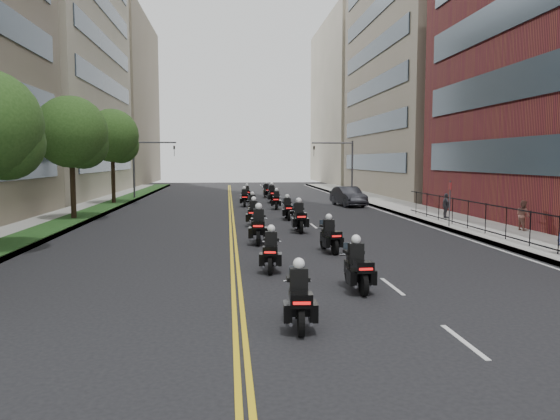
% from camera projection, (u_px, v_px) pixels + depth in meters
% --- Properties ---
extents(ground, '(160.00, 160.00, 0.00)m').
position_uv_depth(ground, '(312.00, 347.00, 11.10)').
color(ground, black).
rests_on(ground, ground).
extents(sidewalk_right, '(4.00, 90.00, 0.15)m').
position_uv_depth(sidewalk_right, '(430.00, 214.00, 37.02)').
color(sidewalk_right, gray).
rests_on(sidewalk_right, ground).
extents(sidewalk_left, '(4.00, 90.00, 0.15)m').
position_uv_depth(sidewalk_left, '(66.00, 218.00, 34.73)').
color(sidewalk_left, gray).
rests_on(sidewalk_left, ground).
extents(grass_strip, '(2.00, 90.00, 0.04)m').
position_uv_depth(grass_strip, '(78.00, 216.00, 34.80)').
color(grass_strip, '#143915').
rests_on(grass_strip, sidewalk_left).
extents(building_right_tan, '(15.11, 28.00, 30.00)m').
position_uv_depth(building_right_tan, '(440.00, 56.00, 59.34)').
color(building_right_tan, '#7C725B').
rests_on(building_right_tan, ground).
extents(building_right_far, '(15.00, 28.00, 26.00)m').
position_uv_depth(building_right_far, '(369.00, 103.00, 89.26)').
color(building_right_far, '#9E987F').
rests_on(building_right_far, ground).
extents(building_left_mid, '(16.11, 28.00, 34.00)m').
position_uv_depth(building_left_mid, '(24.00, 28.00, 55.01)').
color(building_left_mid, '#9E987F').
rests_on(building_left_mid, ground).
extents(building_left_far, '(16.00, 28.00, 26.00)m').
position_uv_depth(building_left_far, '(96.00, 100.00, 85.11)').
color(building_left_far, '#7C725B').
rests_on(building_left_far, ground).
extents(iron_fence, '(0.05, 28.00, 1.50)m').
position_uv_depth(iron_fence, '(518.00, 226.00, 23.96)').
color(iron_fence, black).
rests_on(iron_fence, sidewalk_right).
extents(street_trees, '(4.40, 38.40, 7.98)m').
position_uv_depth(street_trees, '(44.00, 133.00, 28.01)').
color(street_trees, '#332416').
rests_on(street_trees, ground).
extents(traffic_signal_right, '(4.09, 0.20, 5.60)m').
position_uv_depth(traffic_signal_right, '(343.00, 160.00, 53.30)').
color(traffic_signal_right, '#3F3F44').
rests_on(traffic_signal_right, ground).
extents(traffic_signal_left, '(4.09, 0.20, 5.60)m').
position_uv_depth(traffic_signal_left, '(144.00, 161.00, 51.48)').
color(traffic_signal_left, '#3F3F44').
rests_on(traffic_signal_left, ground).
extents(motorcycle_0, '(0.54, 2.13, 1.57)m').
position_uv_depth(motorcycle_0, '(299.00, 300.00, 12.35)').
color(motorcycle_0, black).
rests_on(motorcycle_0, ground).
extents(motorcycle_1, '(0.52, 2.20, 1.62)m').
position_uv_depth(motorcycle_1, '(357.00, 269.00, 15.81)').
color(motorcycle_1, black).
rests_on(motorcycle_1, ground).
extents(motorcycle_2, '(0.62, 2.14, 1.58)m').
position_uv_depth(motorcycle_2, '(271.00, 253.00, 18.61)').
color(motorcycle_2, black).
rests_on(motorcycle_2, ground).
extents(motorcycle_3, '(0.64, 2.14, 1.58)m').
position_uv_depth(motorcycle_3, '(330.00, 237.00, 22.32)').
color(motorcycle_3, black).
rests_on(motorcycle_3, ground).
extents(motorcycle_4, '(0.65, 2.49, 1.83)m').
position_uv_depth(motorcycle_4, '(259.00, 228.00, 24.70)').
color(motorcycle_4, black).
rests_on(motorcycle_4, ground).
extents(motorcycle_5, '(0.55, 2.43, 1.80)m').
position_uv_depth(motorcycle_5, '(299.00, 218.00, 28.65)').
color(motorcycle_5, black).
rests_on(motorcycle_5, ground).
extents(motorcycle_6, '(0.66, 2.28, 1.68)m').
position_uv_depth(motorcycle_6, '(254.00, 214.00, 31.24)').
color(motorcycle_6, black).
rests_on(motorcycle_6, ground).
extents(motorcycle_7, '(0.50, 2.18, 1.61)m').
position_uv_depth(motorcycle_7, '(287.00, 210.00, 34.50)').
color(motorcycle_7, black).
rests_on(motorcycle_7, ground).
extents(motorcycle_8, '(0.63, 2.11, 1.56)m').
position_uv_depth(motorcycle_8, '(253.00, 205.00, 38.01)').
color(motorcycle_8, black).
rests_on(motorcycle_8, ground).
extents(motorcycle_9, '(0.67, 2.19, 1.62)m').
position_uv_depth(motorcycle_9, '(276.00, 201.00, 41.72)').
color(motorcycle_9, black).
rests_on(motorcycle_9, ground).
extents(motorcycle_10, '(0.50, 2.21, 1.63)m').
position_uv_depth(motorcycle_10, '(244.00, 199.00, 44.12)').
color(motorcycle_10, black).
rests_on(motorcycle_10, ground).
extents(motorcycle_11, '(0.57, 2.45, 1.81)m').
position_uv_depth(motorcycle_11, '(272.00, 195.00, 47.79)').
color(motorcycle_11, black).
rests_on(motorcycle_11, ground).
extents(motorcycle_12, '(0.49, 2.07, 1.53)m').
position_uv_depth(motorcycle_12, '(247.00, 194.00, 51.20)').
color(motorcycle_12, black).
rests_on(motorcycle_12, ground).
extents(motorcycle_13, '(0.65, 2.18, 1.61)m').
position_uv_depth(motorcycle_13, '(267.00, 191.00, 54.11)').
color(motorcycle_13, black).
rests_on(motorcycle_13, ground).
extents(parked_sedan, '(2.28, 4.98, 1.58)m').
position_uv_depth(parked_sedan, '(348.00, 196.00, 44.57)').
color(parked_sedan, black).
rests_on(parked_sedan, ground).
extents(pedestrian_b, '(0.70, 0.84, 1.55)m').
position_uv_depth(pedestrian_b, '(523.00, 215.00, 28.15)').
color(pedestrian_b, '#88564A').
rests_on(pedestrian_b, sidewalk_right).
extents(pedestrian_c, '(0.40, 0.92, 1.56)m').
position_uv_depth(pedestrian_c, '(446.00, 206.00, 33.90)').
color(pedestrian_c, '#3C3C43').
rests_on(pedestrian_c, sidewalk_right).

